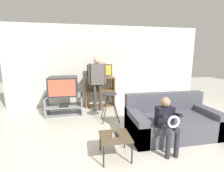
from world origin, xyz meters
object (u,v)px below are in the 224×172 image
at_px(tv_stand, 65,105).
at_px(remote_control_black, 117,134).
at_px(couch, 171,121).
at_px(person_standing_adult, 97,79).
at_px(remote_control_white, 113,136).
at_px(television_main, 63,86).
at_px(folding_stool, 110,99).
at_px(person_seated_child, 167,120).
at_px(television_flat, 100,71).
at_px(media_shelf, 100,91).
at_px(snack_table, 115,138).

distance_m(tv_stand, remote_control_black, 2.41).
xyz_separation_m(remote_control_black, couch, (1.28, 0.54, -0.10)).
distance_m(couch, person_standing_adult, 2.35).
bearing_deg(remote_control_black, remote_control_white, -160.52).
relative_size(television_main, folding_stool, 1.05).
height_order(television_main, couch, television_main).
bearing_deg(person_standing_adult, person_seated_child, -67.74).
xyz_separation_m(tv_stand, folding_stool, (1.17, -0.72, 0.30)).
xyz_separation_m(remote_control_white, couch, (1.35, 0.57, -0.10)).
relative_size(television_flat, person_seated_child, 0.85).
relative_size(media_shelf, remote_control_black, 6.67).
distance_m(tv_stand, television_flat, 1.50).
distance_m(remote_control_black, couch, 1.40).
bearing_deg(television_flat, couch, -60.70).
distance_m(tv_stand, snack_table, 2.42).
distance_m(folding_stool, couch, 1.50).
height_order(television_flat, folding_stool, television_flat).
bearing_deg(couch, person_standing_adult, 127.52).
bearing_deg(person_seated_child, remote_control_white, -178.74).
height_order(media_shelf, person_standing_adult, person_standing_adult).
height_order(snack_table, couch, couch).
relative_size(tv_stand, folding_stool, 1.36).
height_order(television_main, remote_control_white, television_main).
xyz_separation_m(tv_stand, remote_control_white, (0.96, -2.21, 0.10)).
bearing_deg(television_main, media_shelf, 27.74).
bearing_deg(folding_stool, remote_control_white, -97.87).
bearing_deg(person_seated_child, television_flat, 106.71).
height_order(media_shelf, couch, media_shelf).
relative_size(television_main, television_flat, 0.96).
height_order(folding_stool, couch, couch).
relative_size(folding_stool, remote_control_white, 5.03).
xyz_separation_m(television_flat, couch, (1.25, -2.22, -0.87)).
distance_m(person_standing_adult, person_seated_child, 2.55).
bearing_deg(person_standing_adult, remote_control_black, -87.92).
bearing_deg(remote_control_black, couch, 17.49).
height_order(television_main, remote_control_black, television_main).
relative_size(folding_stool, person_standing_adult, 0.45).
bearing_deg(media_shelf, snack_table, -91.53).
bearing_deg(remote_control_white, snack_table, 16.14).
relative_size(television_main, media_shelf, 0.79).
height_order(tv_stand, person_seated_child, person_seated_child).
xyz_separation_m(tv_stand, media_shelf, (1.07, 0.58, 0.22)).
height_order(remote_control_black, remote_control_white, same).
bearing_deg(folding_stool, tv_stand, 148.52).
bearing_deg(media_shelf, remote_control_black, -90.80).
xyz_separation_m(television_flat, remote_control_black, (-0.04, -2.76, -0.77)).
bearing_deg(remote_control_white, media_shelf, 102.04).
distance_m(television_flat, person_standing_adult, 0.49).
distance_m(television_main, remote_control_black, 2.46).
relative_size(television_main, person_standing_adult, 0.47).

